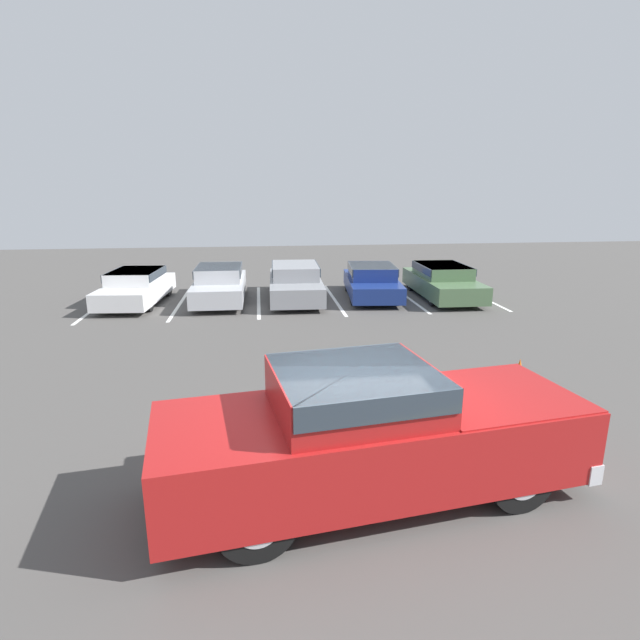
{
  "coord_description": "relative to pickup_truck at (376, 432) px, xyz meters",
  "views": [
    {
      "loc": [
        -1.24,
        -5.98,
        4.03
      ],
      "look_at": [
        0.15,
        5.36,
        1.0
      ],
      "focal_mm": 28.0,
      "sensor_mm": 36.0,
      "label": 1
    }
  ],
  "objects": [
    {
      "name": "ground_plane",
      "position": [
        -0.22,
        0.13,
        -0.91
      ],
      "size": [
        60.0,
        60.0,
        0.0
      ],
      "primitive_type": "plane",
      "color": "#4C4947"
    },
    {
      "name": "stall_stripe_a",
      "position": [
        -7.15,
        12.16,
        -0.91
      ],
      "size": [
        0.12,
        5.32,
        0.01
      ],
      "primitive_type": "cube",
      "color": "white",
      "rests_on": "ground_plane"
    },
    {
      "name": "stall_stripe_b",
      "position": [
        -4.34,
        12.16,
        -0.91
      ],
      "size": [
        0.12,
        5.32,
        0.01
      ],
      "primitive_type": "cube",
      "color": "white",
      "rests_on": "ground_plane"
    },
    {
      "name": "stall_stripe_c",
      "position": [
        -1.53,
        12.16,
        -0.91
      ],
      "size": [
        0.12,
        5.32,
        0.01
      ],
      "primitive_type": "cube",
      "color": "white",
      "rests_on": "ground_plane"
    },
    {
      "name": "stall_stripe_d",
      "position": [
        1.29,
        12.16,
        -0.91
      ],
      "size": [
        0.12,
        5.32,
        0.01
      ],
      "primitive_type": "cube",
      "color": "white",
      "rests_on": "ground_plane"
    },
    {
      "name": "stall_stripe_e",
      "position": [
        4.1,
        12.16,
        -0.91
      ],
      "size": [
        0.12,
        5.32,
        0.01
      ],
      "primitive_type": "cube",
      "color": "white",
      "rests_on": "ground_plane"
    },
    {
      "name": "stall_stripe_f",
      "position": [
        6.92,
        12.16,
        -0.91
      ],
      "size": [
        0.12,
        5.32,
        0.01
      ],
      "primitive_type": "cube",
      "color": "white",
      "rests_on": "ground_plane"
    },
    {
      "name": "pickup_truck",
      "position": [
        0.0,
        0.0,
        0.0
      ],
      "size": [
        5.88,
        2.72,
        1.81
      ],
      "rotation": [
        0.0,
        0.0,
        0.14
      ],
      "color": "#A51919",
      "rests_on": "ground_plane"
    },
    {
      "name": "parked_sedan_a",
      "position": [
        -5.87,
        12.4,
        -0.27
      ],
      "size": [
        2.1,
        4.49,
        1.19
      ],
      "rotation": [
        0.0,
        0.0,
        -1.65
      ],
      "color": "silver",
      "rests_on": "ground_plane"
    },
    {
      "name": "parked_sedan_b",
      "position": [
        -2.91,
        12.36,
        -0.23
      ],
      "size": [
        1.78,
        4.4,
        1.29
      ],
      "rotation": [
        0.0,
        0.0,
        -1.58
      ],
      "color": "#B7BABF",
      "rests_on": "ground_plane"
    },
    {
      "name": "parked_sedan_c",
      "position": [
        -0.16,
        12.33,
        -0.22
      ],
      "size": [
        1.99,
        4.72,
        1.31
      ],
      "rotation": [
        0.0,
        0.0,
        -1.6
      ],
      "color": "gray",
      "rests_on": "ground_plane"
    },
    {
      "name": "parked_sedan_d",
      "position": [
        2.74,
        12.35,
        -0.26
      ],
      "size": [
        2.23,
        4.46,
        1.23
      ],
      "rotation": [
        0.0,
        0.0,
        -1.67
      ],
      "color": "navy",
      "rests_on": "ground_plane"
    },
    {
      "name": "parked_sedan_e",
      "position": [
        5.41,
        12.06,
        -0.26
      ],
      "size": [
        1.95,
        4.77,
        1.24
      ],
      "rotation": [
        0.0,
        0.0,
        -1.59
      ],
      "color": "#4C6B47",
      "rests_on": "ground_plane"
    },
    {
      "name": "traffic_cone",
      "position": [
        3.72,
        3.1,
        -0.59
      ],
      "size": [
        0.43,
        0.43,
        0.7
      ],
      "color": "black",
      "rests_on": "ground_plane"
    },
    {
      "name": "wheel_stop_curb",
      "position": [
        3.65,
        15.61,
        -0.84
      ],
      "size": [
        1.89,
        0.2,
        0.14
      ],
      "primitive_type": "cube",
      "color": "#B7B2A8",
      "rests_on": "ground_plane"
    }
  ]
}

